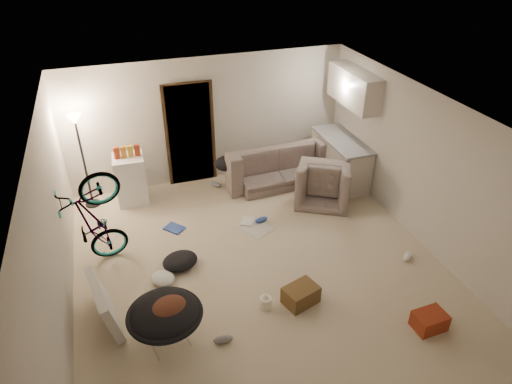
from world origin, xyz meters
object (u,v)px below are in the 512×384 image
object	(u,v)px
kitchen_counter	(340,161)
tv_box	(104,304)
armchair	(324,183)
juicer	(266,302)
mini_fridge	(131,179)
floor_lamp	(79,142)
drink_case_a	(301,295)
saucer_chair	(165,319)
sofa	(274,166)
bicycle	(99,241)
drink_case_b	(430,321)

from	to	relation	value
kitchen_counter	tv_box	xyz separation A→B (m)	(-4.73, -2.43, -0.13)
armchair	juicer	world-z (taller)	armchair
armchair	mini_fridge	bearing A→B (deg)	13.18
floor_lamp	drink_case_a	bearing A→B (deg)	-53.03
kitchen_counter	saucer_chair	distance (m)	5.04
floor_lamp	sofa	distance (m)	3.72
armchair	bicycle	bearing A→B (deg)	39.28
sofa	drink_case_b	distance (m)	4.41
kitchen_counter	drink_case_a	size ratio (longest dim) A/B	3.19
floor_lamp	kitchen_counter	bearing A→B (deg)	-7.66
mini_fridge	saucer_chair	size ratio (longest dim) A/B	0.98
saucer_chair	juicer	xyz separation A→B (m)	(1.39, 0.16, -0.30)
drink_case_b	juicer	distance (m)	2.19
kitchen_counter	drink_case_a	bearing A→B (deg)	-125.83
saucer_chair	juicer	world-z (taller)	saucer_chair
armchair	tv_box	xyz separation A→B (m)	(-4.13, -1.92, -0.00)
tv_box	mini_fridge	bearing A→B (deg)	67.09
kitchen_counter	drink_case_b	size ratio (longest dim) A/B	3.60
armchair	drink_case_a	distance (m)	2.88
sofa	mini_fridge	size ratio (longest dim) A/B	2.26
drink_case_b	tv_box	bearing A→B (deg)	157.47
bicycle	juicer	world-z (taller)	bicycle
drink_case_b	floor_lamp	bearing A→B (deg)	129.88
armchair	saucer_chair	xyz separation A→B (m)	(-3.42, -2.54, 0.09)
tv_box	saucer_chair	bearing A→B (deg)	-51.11
armchair	saucer_chair	size ratio (longest dim) A/B	1.02
floor_lamp	drink_case_b	xyz separation A→B (m)	(4.13, -4.57, -1.19)
sofa	tv_box	size ratio (longest dim) A/B	2.21
mini_fridge	drink_case_a	world-z (taller)	mini_fridge
sofa	armchair	bearing A→B (deg)	122.30
sofa	armchair	xyz separation A→B (m)	(0.66, -0.95, 0.01)
floor_lamp	kitchen_counter	xyz separation A→B (m)	(4.83, -0.65, -0.87)
bicycle	floor_lamp	bearing A→B (deg)	-4.87
sofa	tv_box	bearing A→B (deg)	37.30
kitchen_counter	drink_case_a	world-z (taller)	kitchen_counter
saucer_chair	tv_box	xyz separation A→B (m)	(-0.72, 0.61, -0.09)
saucer_chair	drink_case_a	world-z (taller)	saucer_chair
kitchen_counter	saucer_chair	size ratio (longest dim) A/B	1.58
floor_lamp	saucer_chair	distance (m)	3.89
drink_case_a	juicer	distance (m)	0.51
sofa	drink_case_a	size ratio (longest dim) A/B	4.48
sofa	saucer_chair	distance (m)	4.45
drink_case_a	mini_fridge	bearing A→B (deg)	102.20
bicycle	tv_box	bearing A→B (deg)	172.00
drink_case_b	kitchen_counter	bearing A→B (deg)	77.65
bicycle	juicer	size ratio (longest dim) A/B	6.87
tv_box	drink_case_a	world-z (taller)	tv_box
kitchen_counter	armchair	distance (m)	0.79
bicycle	saucer_chair	size ratio (longest dim) A/B	1.79
mini_fridge	drink_case_b	size ratio (longest dim) A/B	2.24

